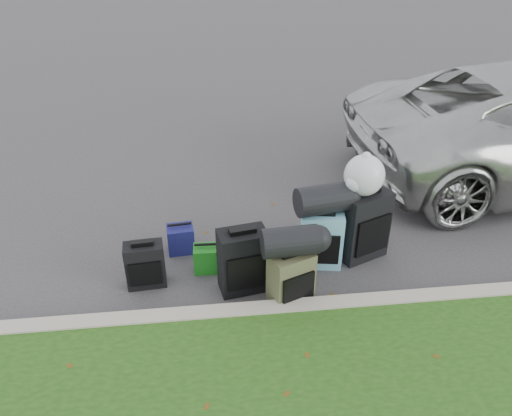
{
  "coord_description": "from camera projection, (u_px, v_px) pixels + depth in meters",
  "views": [
    {
      "loc": [
        -0.64,
        -4.63,
        3.45
      ],
      "look_at": [
        -0.1,
        0.2,
        0.55
      ],
      "focal_mm": 35.0,
      "sensor_mm": 36.0,
      "label": 1
    }
  ],
  "objects": [
    {
      "name": "ground",
      "position": [
        266.0,
        257.0,
        5.79
      ],
      "size": [
        120.0,
        120.0,
        0.0
      ],
      "primitive_type": "plane",
      "color": "#383535",
      "rests_on": "ground"
    },
    {
      "name": "curb",
      "position": [
        280.0,
        311.0,
        4.89
      ],
      "size": [
        120.0,
        0.18,
        0.15
      ],
      "primitive_type": "cube",
      "color": "#9E937F",
      "rests_on": "ground"
    },
    {
      "name": "suitcase_small_black",
      "position": [
        145.0,
        265.0,
        5.24
      ],
      "size": [
        0.42,
        0.25,
        0.51
      ],
      "primitive_type": "cube",
      "rotation": [
        0.0,
        0.0,
        0.08
      ],
      "color": "black",
      "rests_on": "ground"
    },
    {
      "name": "suitcase_large_black_left",
      "position": [
        243.0,
        261.0,
        5.14
      ],
      "size": [
        0.53,
        0.38,
        0.71
      ],
      "primitive_type": "cube",
      "rotation": [
        0.0,
        0.0,
        0.18
      ],
      "color": "black",
      "rests_on": "ground"
    },
    {
      "name": "suitcase_olive",
      "position": [
        291.0,
        278.0,
        4.99
      ],
      "size": [
        0.49,
        0.41,
        0.59
      ],
      "primitive_type": "cube",
      "rotation": [
        0.0,
        0.0,
        0.38
      ],
      "color": "#3C3D25",
      "rests_on": "ground"
    },
    {
      "name": "suitcase_teal",
      "position": [
        321.0,
        239.0,
        5.52
      ],
      "size": [
        0.5,
        0.35,
        0.66
      ],
      "primitive_type": "cube",
      "rotation": [
        0.0,
        0.0,
        -0.17
      ],
      "color": "#5891AA",
      "rests_on": "ground"
    },
    {
      "name": "suitcase_large_black_right",
      "position": [
        363.0,
        225.0,
        5.62
      ],
      "size": [
        0.63,
        0.51,
        0.82
      ],
      "primitive_type": "cube",
      "rotation": [
        0.0,
        0.0,
        0.4
      ],
      "color": "black",
      "rests_on": "ground"
    },
    {
      "name": "tote_green",
      "position": [
        206.0,
        259.0,
        5.5
      ],
      "size": [
        0.27,
        0.22,
        0.3
      ],
      "primitive_type": "cube",
      "rotation": [
        0.0,
        0.0,
        -0.03
      ],
      "color": "#197419",
      "rests_on": "ground"
    },
    {
      "name": "tote_navy",
      "position": [
        181.0,
        239.0,
        5.81
      ],
      "size": [
        0.32,
        0.27,
        0.33
      ],
      "primitive_type": "cube",
      "rotation": [
        0.0,
        0.0,
        0.09
      ],
      "color": "navy",
      "rests_on": "ground"
    },
    {
      "name": "duffel_left",
      "position": [
        290.0,
        241.0,
        4.77
      ],
      "size": [
        0.56,
        0.33,
        0.29
      ],
      "primitive_type": "cylinder",
      "rotation": [
        0.0,
        1.57,
        0.06
      ],
      "color": "black",
      "rests_on": "suitcase_olive"
    },
    {
      "name": "duffel_right",
      "position": [
        323.0,
        199.0,
        5.29
      ],
      "size": [
        0.62,
        0.42,
        0.32
      ],
      "primitive_type": "cylinder",
      "rotation": [
        0.0,
        1.57,
        0.18
      ],
      "color": "black",
      "rests_on": "suitcase_teal"
    },
    {
      "name": "trash_bag",
      "position": [
        364.0,
        175.0,
        5.3
      ],
      "size": [
        0.44,
        0.44,
        0.44
      ],
      "primitive_type": "sphere",
      "color": "silver",
      "rests_on": "suitcase_large_black_right"
    }
  ]
}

